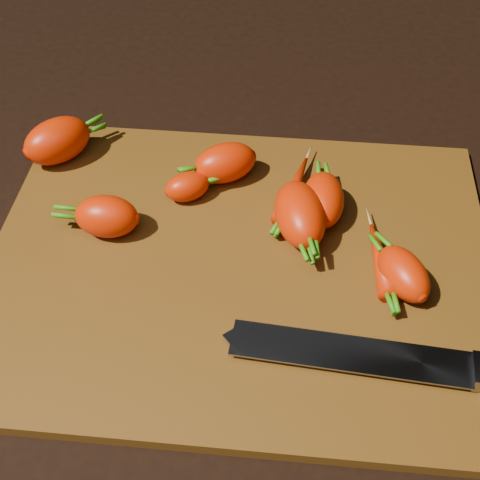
{
  "coord_description": "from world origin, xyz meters",
  "views": [
    {
      "loc": [
        0.04,
        -0.44,
        0.51
      ],
      "look_at": [
        0.0,
        0.01,
        0.03
      ],
      "focal_mm": 50.0,
      "sensor_mm": 36.0,
      "label": 1
    }
  ],
  "objects": [
    {
      "name": "carrot_4",
      "position": [
        -0.03,
        0.12,
        0.03
      ],
      "size": [
        0.08,
        0.07,
        0.04
      ],
      "primitive_type": "ellipsoid",
      "rotation": [
        0.0,
        0.0,
        3.63
      ],
      "color": "red",
      "rests_on": "cutting_board"
    },
    {
      "name": "carrot_1",
      "position": [
        -0.14,
        0.03,
        0.03
      ],
      "size": [
        0.07,
        0.04,
        0.04
      ],
      "primitive_type": "ellipsoid",
      "rotation": [
        0.0,
        0.0,
        3.13
      ],
      "color": "red",
      "rests_on": "cutting_board"
    },
    {
      "name": "carrot_3",
      "position": [
        0.08,
        0.07,
        0.03
      ],
      "size": [
        0.05,
        0.08,
        0.04
      ],
      "primitive_type": "ellipsoid",
      "rotation": [
        0.0,
        0.0,
        1.6
      ],
      "color": "red",
      "rests_on": "cutting_board"
    },
    {
      "name": "knife",
      "position": [
        0.13,
        -0.11,
        0.02
      ],
      "size": [
        0.34,
        0.05,
        0.02
      ],
      "rotation": [
        0.0,
        0.0,
        -0.07
      ],
      "color": "gray",
      "rests_on": "cutting_board"
    },
    {
      "name": "carrot_7",
      "position": [
        0.05,
        0.1,
        0.02
      ],
      "size": [
        0.04,
        0.11,
        0.02
      ],
      "primitive_type": "ellipsoid",
      "rotation": [
        0.0,
        0.0,
        1.35
      ],
      "color": "red",
      "rests_on": "cutting_board"
    },
    {
      "name": "carrot_0",
      "position": [
        -0.22,
        0.14,
        0.04
      ],
      "size": [
        0.09,
        0.09,
        0.05
      ],
      "primitive_type": "ellipsoid",
      "rotation": [
        0.0,
        0.0,
        0.78
      ],
      "color": "red",
      "rests_on": "cutting_board"
    },
    {
      "name": "carrot_6",
      "position": [
        0.16,
        -0.02,
        0.03
      ],
      "size": [
        0.07,
        0.08,
        0.04
      ],
      "primitive_type": "ellipsoid",
      "rotation": [
        0.0,
        0.0,
        2.07
      ],
      "color": "red",
      "rests_on": "cutting_board"
    },
    {
      "name": "carrot_5",
      "position": [
        -0.06,
        0.08,
        0.03
      ],
      "size": [
        0.06,
        0.05,
        0.03
      ],
      "primitive_type": "ellipsoid",
      "rotation": [
        0.0,
        0.0,
        0.5
      ],
      "color": "red",
      "rests_on": "cutting_board"
    },
    {
      "name": "cutting_board",
      "position": [
        0.0,
        0.0,
        0.01
      ],
      "size": [
        0.5,
        0.4,
        0.01
      ],
      "primitive_type": "cube",
      "color": "#4F2E0B",
      "rests_on": "ground"
    },
    {
      "name": "carrot_8",
      "position": [
        0.14,
        0.0,
        0.02
      ],
      "size": [
        0.04,
        0.09,
        0.02
      ],
      "primitive_type": "ellipsoid",
      "rotation": [
        0.0,
        0.0,
        1.73
      ],
      "color": "red",
      "rests_on": "cutting_board"
    },
    {
      "name": "ground",
      "position": [
        0.0,
        0.0,
        -0.01
      ],
      "size": [
        2.0,
        2.0,
        0.01
      ],
      "primitive_type": "cube",
      "color": "black"
    },
    {
      "name": "carrot_2",
      "position": [
        0.06,
        0.04,
        0.04
      ],
      "size": [
        0.07,
        0.1,
        0.05
      ],
      "primitive_type": "ellipsoid",
      "rotation": [
        0.0,
        0.0,
        -1.33
      ],
      "color": "red",
      "rests_on": "cutting_board"
    }
  ]
}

